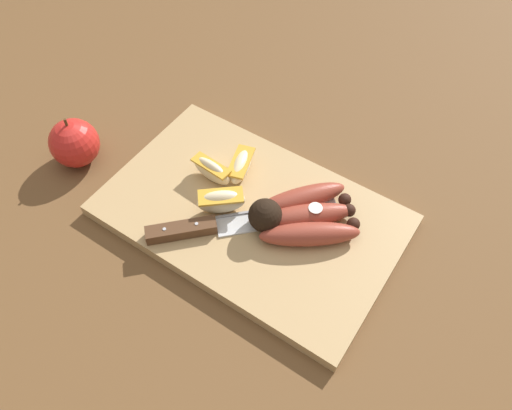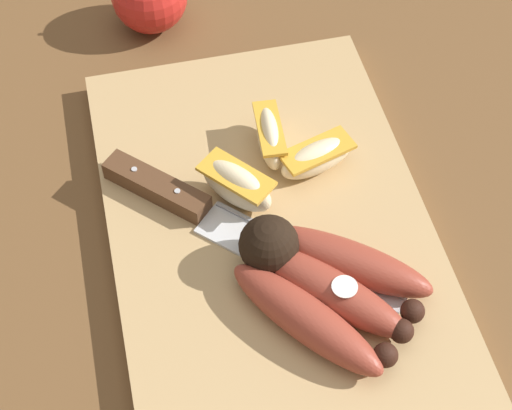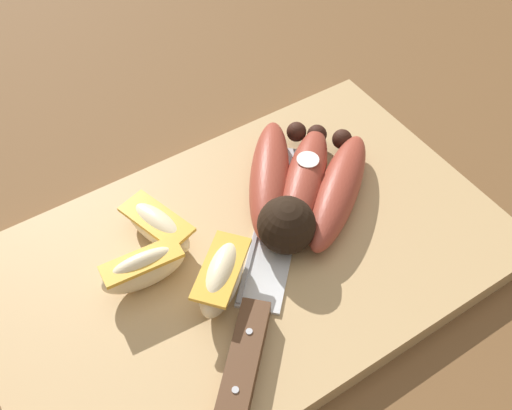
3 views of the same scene
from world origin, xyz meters
TOP-DOWN VIEW (x-y plane):
  - ground_plane at (0.00, 0.00)m, footprint 6.00×6.00m
  - cutting_board at (0.01, 0.01)m, footprint 0.43×0.27m
  - banana_bunch at (0.08, 0.03)m, footprint 0.17×0.17m
  - chefs_knife at (-0.01, -0.04)m, footprint 0.22×0.22m
  - apple_wedge_near at (-0.07, 0.03)m, footprint 0.07×0.03m
  - apple_wedge_middle at (-0.04, 0.06)m, footprint 0.05×0.08m
  - apple_wedge_far at (-0.02, -0.01)m, footprint 0.07×0.07m

SIDE VIEW (x-z plane):
  - ground_plane at x=0.00m, z-range 0.00..0.00m
  - cutting_board at x=0.01m, z-range 0.00..0.02m
  - chefs_knife at x=-0.01m, z-range 0.02..0.04m
  - apple_wedge_middle at x=-0.04m, z-range 0.02..0.05m
  - banana_bunch at x=0.08m, z-range 0.01..0.06m
  - apple_wedge_near at x=-0.07m, z-range 0.02..0.06m
  - apple_wedge_far at x=-0.02m, z-range 0.02..0.06m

